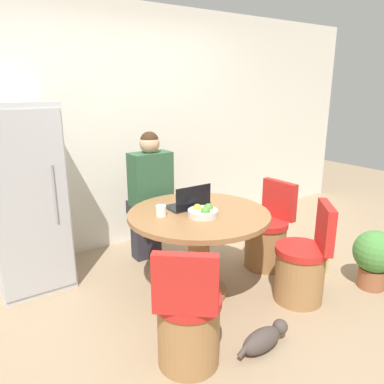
{
  "coord_description": "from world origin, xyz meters",
  "views": [
    {
      "loc": [
        -1.77,
        -2.12,
        1.76
      ],
      "look_at": [
        -0.06,
        0.35,
        0.9
      ],
      "focal_mm": 35.0,
      "sensor_mm": 36.0,
      "label": 1
    }
  ],
  "objects": [
    {
      "name": "handbag",
      "position": [
        1.02,
        -0.1,
        0.13
      ],
      "size": [
        0.3,
        0.14,
        0.26
      ],
      "color": "tan",
      "rests_on": "ground_plane"
    },
    {
      "name": "refrigerator",
      "position": [
        -1.21,
        1.29,
        0.82
      ],
      "size": [
        0.6,
        0.71,
        1.64
      ],
      "color": "silver",
      "rests_on": "ground_plane"
    },
    {
      "name": "chair_right_side",
      "position": [
        0.8,
        0.3,
        0.29
      ],
      "size": [
        0.43,
        0.43,
        0.86
      ],
      "rotation": [
        0.0,
        0.0,
        -1.52
      ],
      "color": "#9E7042",
      "rests_on": "ground_plane"
    },
    {
      "name": "cat",
      "position": [
        -0.12,
        -0.6,
        0.09
      ],
      "size": [
        0.47,
        0.16,
        0.16
      ],
      "rotation": [
        0.0,
        0.0,
        0.04
      ],
      "color": "#473D38",
      "rests_on": "ground_plane"
    },
    {
      "name": "wall_back",
      "position": [
        0.0,
        1.69,
        1.3
      ],
      "size": [
        7.0,
        0.06,
        2.6
      ],
      "color": "silver",
      "rests_on": "ground_plane"
    },
    {
      "name": "dining_table",
      "position": [
        -0.06,
        0.25,
        0.55
      ],
      "size": [
        1.18,
        1.18,
        0.75
      ],
      "color": "olive",
      "rests_on": "ground_plane"
    },
    {
      "name": "potted_plant",
      "position": [
        1.28,
        -0.55,
        0.31
      ],
      "size": [
        0.38,
        0.38,
        0.54
      ],
      "color": "#935638",
      "rests_on": "ground_plane"
    },
    {
      "name": "chair_near_left_corner",
      "position": [
        -0.62,
        -0.41,
        0.29
      ],
      "size": [
        0.49,
        0.5,
        0.86
      ],
      "rotation": [
        0.0,
        0.0,
        2.45
      ],
      "color": "#9E7042",
      "rests_on": "ground_plane"
    },
    {
      "name": "fruit_bowl",
      "position": [
        -0.09,
        0.15,
        0.79
      ],
      "size": [
        0.24,
        0.24,
        0.1
      ],
      "color": "beige",
      "rests_on": "dining_table"
    },
    {
      "name": "person_seated",
      "position": [
        -0.1,
        1.07,
        0.73
      ],
      "size": [
        0.4,
        0.37,
        1.34
      ],
      "rotation": [
        0.0,
        0.0,
        3.14
      ],
      "color": "#2D2D38",
      "rests_on": "ground_plane"
    },
    {
      "name": "chair_near_right_corner",
      "position": [
        0.59,
        -0.32,
        0.29
      ],
      "size": [
        0.5,
        0.49,
        0.86
      ],
      "rotation": [
        0.0,
        0.0,
        -2.29
      ],
      "color": "#9E7042",
      "rests_on": "ground_plane"
    },
    {
      "name": "coffee_cup",
      "position": [
        -0.37,
        0.35,
        0.8
      ],
      "size": [
        0.08,
        0.08,
        0.09
      ],
      "color": "white",
      "rests_on": "dining_table"
    },
    {
      "name": "laptop",
      "position": [
        -0.08,
        0.39,
        0.8
      ],
      "size": [
        0.34,
        0.22,
        0.21
      ],
      "rotation": [
        0.0,
        0.0,
        3.14
      ],
      "color": "#232328",
      "rests_on": "dining_table"
    },
    {
      "name": "ground_plane",
      "position": [
        0.0,
        0.0,
        0.0
      ],
      "size": [
        12.0,
        12.0,
        0.0
      ],
      "primitive_type": "plane",
      "color": "#9E8466"
    }
  ]
}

